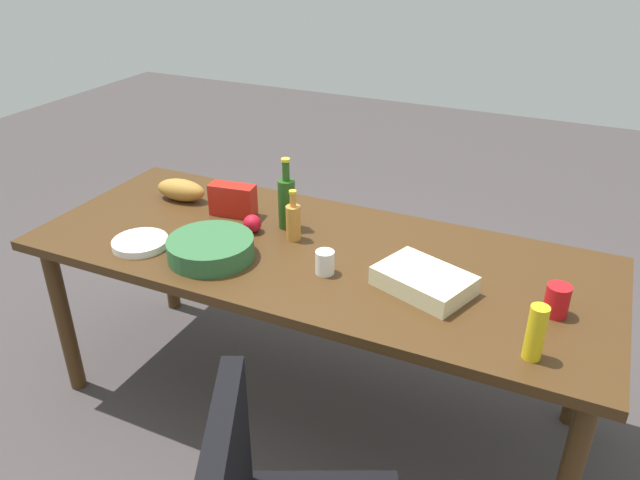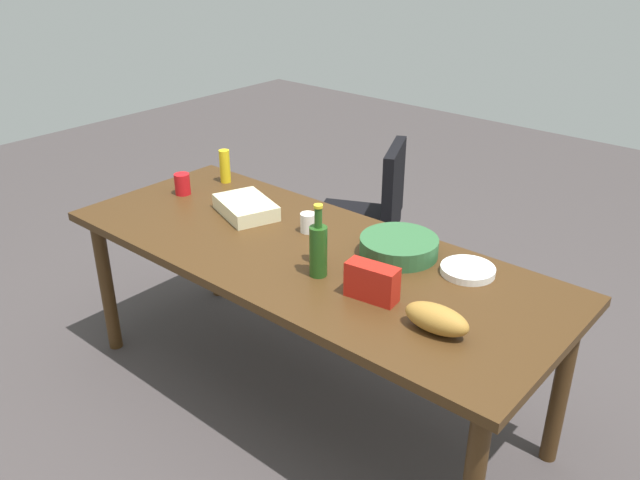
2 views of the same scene
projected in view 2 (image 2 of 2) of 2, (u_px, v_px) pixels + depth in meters
ground_plane at (307, 395)px, 3.18m from camera, size 10.00×10.00×0.00m
conference_table at (306, 266)px, 2.87m from camera, size 2.29×0.92×0.79m
office_chair at (363, 236)px, 3.93m from camera, size 0.64×0.64×0.94m
dressing_bottle at (318, 244)px, 2.70m from camera, size 0.07×0.07×0.21m
paper_cup at (308, 223)px, 2.98m from camera, size 0.09×0.09×0.09m
bread_loaf at (437, 319)px, 2.25m from camera, size 0.25×0.13×0.10m
apple_red at (356, 266)px, 2.62m from camera, size 0.09×0.09×0.08m
red_solo_cup at (182, 184)px, 3.39m from camera, size 0.10×0.10×0.11m
sheet_cake at (246, 207)px, 3.17m from camera, size 0.38×0.32×0.07m
wine_bottle at (318, 249)px, 2.58m from camera, size 0.08×0.08×0.31m
salad_bowl at (399, 246)px, 2.78m from camera, size 0.42×0.42×0.08m
mustard_bottle at (225, 166)px, 3.53m from camera, size 0.07×0.07×0.18m
paper_plate_stack at (468, 270)px, 2.64m from camera, size 0.24×0.24×0.03m
chip_bag_red at (372, 282)px, 2.44m from camera, size 0.21×0.11×0.14m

